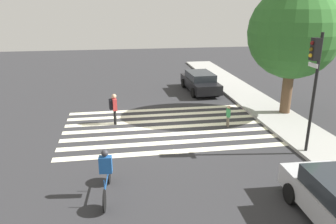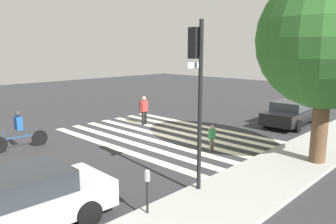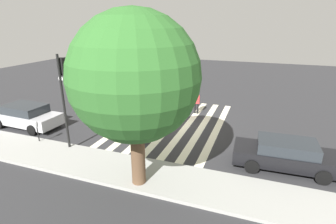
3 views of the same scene
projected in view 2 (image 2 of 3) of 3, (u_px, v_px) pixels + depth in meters
The scene contains 11 objects.
ground_plane at pixel (164, 136), 15.98m from camera, with size 60.00×60.00×0.00m, color #2D2D30.
sidewalk_curb at pixel (288, 165), 11.70m from camera, with size 36.00×2.50×0.14m.
crosswalk_stripes at pixel (164, 135), 15.98m from camera, with size 6.18×10.00×0.01m.
traffic_light at pixel (197, 75), 9.03m from camera, with size 0.60×0.50×4.93m.
parking_meter at pixel (147, 182), 7.97m from camera, with size 0.15×0.15×1.28m.
street_tree at pixel (327, 40), 11.06m from camera, with size 4.76×4.76×6.87m.
pedestrian_adult_tall_backpack at pixel (144, 108), 18.17m from camera, with size 0.47×0.41×1.59m.
pedestrian_child_with_backpack at pixel (212, 136), 13.44m from camera, with size 0.31×0.16×1.10m.
cyclist_near_curb at pixel (19, 129), 13.63m from camera, with size 2.33×0.42×1.63m.
car_parked_silver_sedan at pixel (292, 112), 18.08m from camera, with size 4.59×2.03×1.37m.
car_parked_dark_suv at pixel (12, 204), 7.31m from camera, with size 4.56×2.08×1.45m.
Camera 2 is at (10.98, 10.92, 4.13)m, focal length 35.00 mm.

